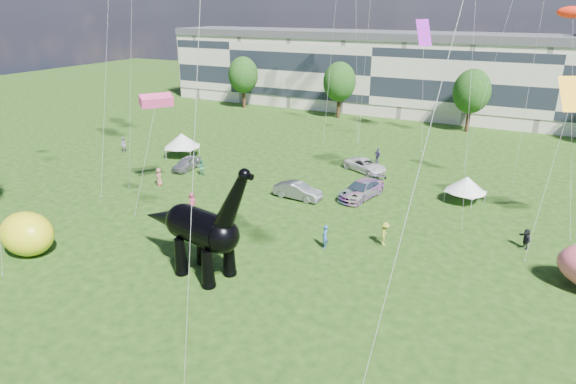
% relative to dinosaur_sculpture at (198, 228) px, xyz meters
% --- Properties ---
extents(ground, '(220.00, 220.00, 0.00)m').
position_rel_dinosaur_sculpture_xyz_m(ground, '(2.40, -3.24, -3.29)').
color(ground, '#16330C').
rests_on(ground, ground).
extents(terrace_row, '(78.00, 11.00, 12.00)m').
position_rel_dinosaur_sculpture_xyz_m(terrace_row, '(-5.60, 58.76, 2.71)').
color(terrace_row, beige).
rests_on(terrace_row, ground).
extents(tree_far_left, '(5.20, 5.20, 9.44)m').
position_rel_dinosaur_sculpture_xyz_m(tree_far_left, '(-27.60, 49.76, 3.00)').
color(tree_far_left, '#382314').
rests_on(tree_far_left, ground).
extents(tree_mid_left, '(5.20, 5.20, 9.44)m').
position_rel_dinosaur_sculpture_xyz_m(tree_mid_left, '(-9.60, 49.76, 3.00)').
color(tree_mid_left, '#382314').
rests_on(tree_mid_left, ground).
extents(tree_mid_right, '(5.20, 5.20, 9.44)m').
position_rel_dinosaur_sculpture_xyz_m(tree_mid_right, '(10.40, 49.76, 3.00)').
color(tree_mid_right, '#382314').
rests_on(tree_mid_right, ground).
extents(dinosaur_sculpture, '(10.71, 3.80, 8.72)m').
position_rel_dinosaur_sculpture_xyz_m(dinosaur_sculpture, '(0.00, 0.00, 0.00)').
color(dinosaur_sculpture, black).
rests_on(dinosaur_sculpture, ground).
extents(car_silver, '(1.85, 4.20, 1.40)m').
position_rel_dinosaur_sculpture_xyz_m(car_silver, '(-14.84, 17.31, -2.59)').
color(car_silver, '#BBBBC0').
rests_on(car_silver, ground).
extents(car_grey, '(4.76, 1.91, 1.54)m').
position_rel_dinosaur_sculpture_xyz_m(car_grey, '(-0.02, 15.18, -2.52)').
color(car_grey, slate).
rests_on(car_grey, ground).
extents(car_white, '(5.56, 4.23, 1.40)m').
position_rel_dinosaur_sculpture_xyz_m(car_white, '(3.12, 25.70, -2.59)').
color(car_white, silver).
rests_on(car_white, ground).
extents(car_dark, '(3.60, 6.09, 1.66)m').
position_rel_dinosaur_sculpture_xyz_m(car_dark, '(5.27, 18.11, -2.47)').
color(car_dark, '#595960').
rests_on(car_dark, ground).
extents(gazebo_near, '(4.58, 4.58, 2.50)m').
position_rel_dinosaur_sculpture_xyz_m(gazebo_near, '(14.19, 21.44, -1.54)').
color(gazebo_near, white).
rests_on(gazebo_near, ground).
extents(gazebo_left, '(5.18, 5.18, 2.88)m').
position_rel_dinosaur_sculpture_xyz_m(gazebo_left, '(-18.34, 21.01, -1.27)').
color(gazebo_left, silver).
rests_on(gazebo_left, ground).
extents(inflatable_yellow, '(4.24, 3.29, 3.23)m').
position_rel_dinosaur_sculpture_xyz_m(inflatable_yellow, '(-12.78, -3.61, -1.68)').
color(inflatable_yellow, yellow).
rests_on(inflatable_yellow, ground).
extents(visitors, '(54.91, 47.00, 1.89)m').
position_rel_dinosaur_sculpture_xyz_m(visitors, '(-0.58, 12.56, -2.41)').
color(visitors, '#AB2A53').
rests_on(visitors, ground).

